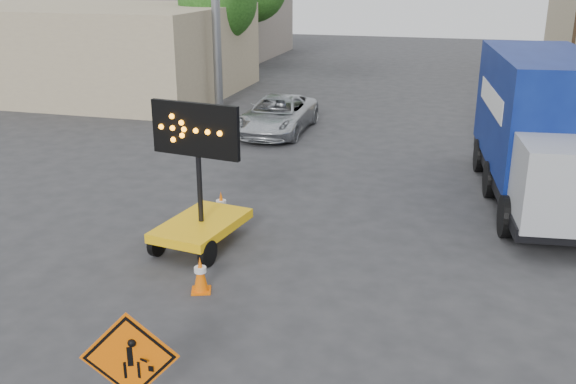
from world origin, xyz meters
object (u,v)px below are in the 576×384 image
at_px(construction_sign, 131,367).
at_px(box_truck, 542,137).
at_px(pickup_truck, 277,115).
at_px(arrow_board, 201,216).

xyz_separation_m(construction_sign, box_truck, (5.68, 10.57, 0.78)).
distance_m(construction_sign, box_truck, 12.03).
height_order(pickup_truck, box_truck, box_truck).
bearing_deg(construction_sign, arrow_board, 87.52).
xyz_separation_m(construction_sign, arrow_board, (-1.39, 5.51, -0.19)).
bearing_deg(arrow_board, construction_sign, -67.13).
height_order(arrow_board, pickup_truck, arrow_board).
height_order(construction_sign, arrow_board, arrow_board).
xyz_separation_m(pickup_truck, box_truck, (8.41, -5.07, 1.01)).
bearing_deg(pickup_truck, construction_sign, -80.31).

